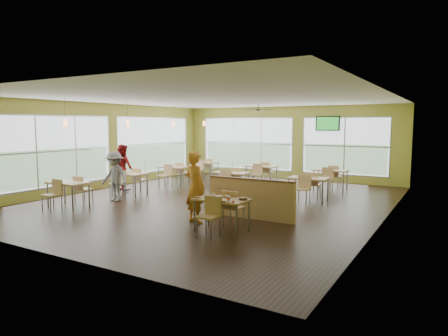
{
  "coord_description": "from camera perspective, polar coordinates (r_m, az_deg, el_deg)",
  "views": [
    {
      "loc": [
        6.52,
        -10.56,
        2.4
      ],
      "look_at": [
        0.67,
        -0.64,
        1.15
      ],
      "focal_mm": 32.0,
      "sensor_mm": 36.0,
      "label": 1
    }
  ],
  "objects": [
    {
      "name": "room",
      "position": [
        12.44,
        -1.17,
        2.52
      ],
      "size": [
        12.0,
        12.04,
        3.2
      ],
      "color": "black",
      "rests_on": "ground"
    },
    {
      "name": "cup_red_far",
      "position": [
        8.67,
        0.66,
        -4.36
      ],
      "size": [
        0.09,
        0.09,
        0.31
      ],
      "color": "white",
      "rests_on": "main_table"
    },
    {
      "name": "ceiling_fan",
      "position": [
        15.06,
        4.88,
        8.26
      ],
      "size": [
        1.25,
        1.25,
        0.29
      ],
      "color": "#2D2119",
      "rests_on": "ceiling"
    },
    {
      "name": "man_plaid",
      "position": [
        9.8,
        -4.15,
        -2.73
      ],
      "size": [
        0.75,
        0.62,
        1.76
      ],
      "primitive_type": "imported",
      "rotation": [
        0.0,
        0.0,
        2.79
      ],
      "color": "orange",
      "rests_on": "floor"
    },
    {
      "name": "half_wall_divider",
      "position": [
        10.26,
        3.83,
        -4.36
      ],
      "size": [
        2.4,
        0.14,
        1.04
      ],
      "color": "tan",
      "rests_on": "floor"
    },
    {
      "name": "tv_backwall",
      "position": [
        17.12,
        14.59,
        6.18
      ],
      "size": [
        1.0,
        0.07,
        0.6
      ],
      "color": "black",
      "rests_on": "wall_back"
    },
    {
      "name": "cup_blue",
      "position": [
        9.01,
        -2.26,
        -3.93
      ],
      "size": [
        0.09,
        0.09,
        0.32
      ],
      "color": "white",
      "rests_on": "main_table"
    },
    {
      "name": "patron_grey",
      "position": [
        12.96,
        -15.36,
        -1.18
      ],
      "size": [
        1.03,
        0.61,
        1.57
      ],
      "primitive_type": "imported",
      "rotation": [
        0.0,
        0.0,
        -0.03
      ],
      "color": "slate",
      "rests_on": "floor"
    },
    {
      "name": "cup_red_near",
      "position": [
        8.72,
        -0.52,
        -4.27
      ],
      "size": [
        0.09,
        0.09,
        0.33
      ],
      "color": "white",
      "rests_on": "main_table"
    },
    {
      "name": "window_bays",
      "position": [
        16.46,
        -3.4,
        2.98
      ],
      "size": [
        9.24,
        10.24,
        2.38
      ],
      "color": "white",
      "rests_on": "room"
    },
    {
      "name": "pendant_lights",
      "position": [
        14.86,
        -10.41,
        6.31
      ],
      "size": [
        0.11,
        7.31,
        0.86
      ],
      "color": "#2D2119",
      "rests_on": "ceiling"
    },
    {
      "name": "patron_maroon",
      "position": [
        15.03,
        -14.23,
        0.08
      ],
      "size": [
        0.97,
        0.84,
        1.69
      ],
      "primitive_type": "imported",
      "rotation": [
        0.0,
        0.0,
        2.87
      ],
      "color": "maroon",
      "rests_on": "floor"
    },
    {
      "name": "main_table",
      "position": [
        8.99,
        -0.34,
        -5.16
      ],
      "size": [
        1.22,
        1.52,
        0.87
      ],
      "color": "tan",
      "rests_on": "floor"
    },
    {
      "name": "food_basket",
      "position": [
        8.85,
        2.75,
        -4.37
      ],
      "size": [
        0.21,
        0.21,
        0.05
      ],
      "color": "black",
      "rests_on": "main_table"
    },
    {
      "name": "wrapper_left",
      "position": [
        9.07,
        -3.9,
        -4.17
      ],
      "size": [
        0.18,
        0.17,
        0.04
      ],
      "primitive_type": "ellipsoid",
      "rotation": [
        0.0,
        0.0,
        0.3
      ],
      "color": "#A98251",
      "rests_on": "main_table"
    },
    {
      "name": "wrapper_right",
      "position": [
        8.6,
        -0.07,
        -4.76
      ],
      "size": [
        0.15,
        0.14,
        0.03
      ],
      "primitive_type": "ellipsoid",
      "rotation": [
        0.0,
        0.0,
        0.19
      ],
      "color": "#A98251",
      "rests_on": "main_table"
    },
    {
      "name": "dining_tables",
      "position": [
        14.53,
        -1.14,
        -0.79
      ],
      "size": [
        6.92,
        8.72,
        0.87
      ],
      "color": "tan",
      "rests_on": "floor"
    },
    {
      "name": "ketchup_cup",
      "position": [
        8.56,
        1.3,
        -4.82
      ],
      "size": [
        0.07,
        0.07,
        0.03
      ],
      "primitive_type": "cylinder",
      "color": "maroon",
      "rests_on": "main_table"
    },
    {
      "name": "wrapper_mid",
      "position": [
        9.14,
        0.29,
        -4.05
      ],
      "size": [
        0.24,
        0.23,
        0.05
      ],
      "primitive_type": "ellipsoid",
      "rotation": [
        0.0,
        0.0,
        -0.35
      ],
      "color": "#A98251",
      "rests_on": "main_table"
    },
    {
      "name": "cup_yellow",
      "position": [
        8.97,
        -1.57,
        -4.02
      ],
      "size": [
        0.08,
        0.08,
        0.3
      ],
      "color": "white",
      "rests_on": "main_table"
    }
  ]
}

